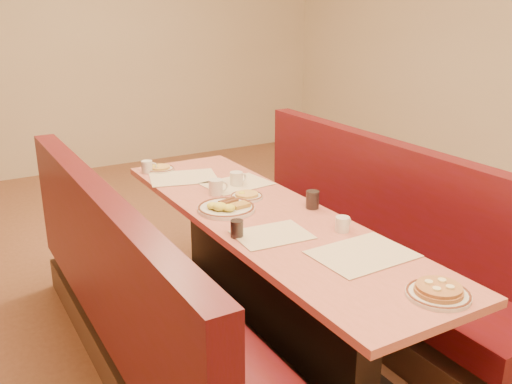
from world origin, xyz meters
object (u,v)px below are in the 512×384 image
booth_left (142,314)px  soda_tumbler_near (237,229)px  eggs_plate (226,208)px  soda_tumbler_mid (312,200)px  diner_table (266,278)px  booth_right (367,252)px  coffee_mug_a (343,224)px  pancake_plate (438,292)px  coffee_mug_b (216,187)px  coffee_mug_c (237,178)px  coffee_mug_d (147,166)px

booth_left → soda_tumbler_near: booth_left is taller
eggs_plate → soda_tumbler_mid: (0.44, -0.20, 0.03)m
diner_table → booth_right: booth_right is taller
booth_right → soda_tumbler_near: booth_right is taller
soda_tumbler_mid → coffee_mug_a: bearing=-100.3°
pancake_plate → coffee_mug_a: bearing=82.7°
booth_right → eggs_plate: (-0.89, 0.17, 0.41)m
eggs_plate → booth_right: bearing=-11.1°
booth_right → soda_tumbler_near: 1.12m
coffee_mug_b → coffee_mug_c: (0.19, 0.09, -0.00)m
booth_left → pancake_plate: bearing=-52.1°
booth_right → diner_table: bearing=180.0°
coffee_mug_b → soda_tumbler_near: (-0.20, -0.64, -0.00)m
coffee_mug_b → coffee_mug_d: bearing=115.6°
coffee_mug_c → soda_tumbler_near: size_ratio=1.31×
pancake_plate → coffee_mug_a: 0.73m
booth_left → soda_tumbler_mid: 1.10m
coffee_mug_d → soda_tumbler_near: 1.28m
diner_table → coffee_mug_d: 1.21m
booth_right → coffee_mug_b: bearing=150.6°
booth_left → soda_tumbler_near: bearing=-21.6°
coffee_mug_b → soda_tumbler_near: size_ratio=1.37×
booth_left → eggs_plate: booth_left is taller
booth_left → booth_right: bearing=0.0°
booth_left → coffee_mug_b: (0.66, 0.46, 0.44)m
booth_left → coffee_mug_a: booth_left is taller
coffee_mug_a → soda_tumbler_near: soda_tumbler_near is taller
eggs_plate → coffee_mug_a: coffee_mug_a is taller
soda_tumbler_near → diner_table: bearing=32.6°
diner_table → booth_left: size_ratio=1.00×
coffee_mug_b → pancake_plate: bearing=-74.3°
eggs_plate → soda_tumbler_near: 0.37m
soda_tumbler_near → soda_tumbler_mid: 0.58m
diner_table → soda_tumbler_near: soda_tumbler_near is taller
diner_table → coffee_mug_a: size_ratio=24.55×
pancake_plate → coffee_mug_a: coffee_mug_a is taller
soda_tumbler_near → coffee_mug_b: bearing=72.3°
booth_left → soda_tumbler_near: 0.65m
booth_left → pancake_plate: (0.86, -1.10, 0.41)m
pancake_plate → eggs_plate: size_ratio=0.80×
coffee_mug_a → coffee_mug_d: size_ratio=0.98×
diner_table → eggs_plate: bearing=132.2°
coffee_mug_b → coffee_mug_c: bearing=33.7°
pancake_plate → eggs_plate: 1.31m
diner_table → soda_tumbler_near: bearing=-147.4°
booth_right → booth_left: bearing=180.0°
coffee_mug_b → soda_tumbler_near: coffee_mug_b is taller
coffee_mug_b → soda_tumbler_near: 0.67m
pancake_plate → coffee_mug_a: size_ratio=2.50×
eggs_plate → diner_table: bearing=-47.8°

